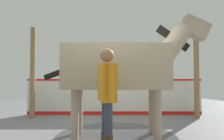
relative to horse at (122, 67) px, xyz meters
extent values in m
cube|color=gray|center=(-0.40, 0.08, -1.49)|extent=(16.00, 16.00, 0.02)
cylinder|color=#4C4C54|center=(-0.12, 0.05, -1.47)|extent=(2.58, 2.58, 0.00)
cube|color=silver|center=(0.83, 2.21, -0.91)|extent=(5.34, 2.37, 1.13)
cube|color=red|center=(0.83, 2.21, -0.31)|extent=(5.35, 2.40, 0.06)
cube|color=red|center=(0.83, 2.21, -1.42)|extent=(5.34, 2.38, 0.12)
cylinder|color=olive|center=(2.94, 0.72, -0.08)|extent=(0.16, 0.16, 2.79)
cylinder|color=olive|center=(-1.70, 2.75, -0.08)|extent=(0.16, 0.16, 2.79)
cube|color=tan|center=(-0.12, 0.05, -0.01)|extent=(2.36, 1.71, 0.91)
cylinder|color=tan|center=(0.74, -0.05, -0.97)|extent=(0.16, 0.16, 1.01)
cylinder|color=tan|center=(0.54, -0.51, -0.97)|extent=(0.16, 0.16, 1.01)
cylinder|color=tan|center=(-0.77, 0.61, -0.97)|extent=(0.16, 0.16, 1.01)
cylinder|color=tan|center=(-0.97, 0.15, -0.97)|extent=(0.16, 0.16, 1.01)
cylinder|color=tan|center=(1.01, -0.44, 0.48)|extent=(0.93, 0.71, 0.95)
cube|color=black|center=(1.01, -0.44, 0.62)|extent=(0.70, 0.35, 0.58)
cube|color=tan|center=(1.44, -0.63, 0.84)|extent=(0.71, 0.52, 0.56)
cylinder|color=black|center=(-1.21, 0.53, -0.11)|extent=(0.69, 0.39, 0.35)
cylinder|color=#383D51|center=(-0.67, -0.87, -0.87)|extent=(0.13, 0.13, 0.52)
cylinder|color=#383D51|center=(-0.63, -0.65, -0.87)|extent=(0.13, 0.13, 0.52)
cube|color=orange|center=(-0.65, -0.76, -0.31)|extent=(0.30, 0.53, 0.61)
cylinder|color=orange|center=(-0.70, -1.06, -0.30)|extent=(0.09, 0.09, 0.58)
cylinder|color=orange|center=(-0.60, -0.46, -0.30)|extent=(0.09, 0.09, 0.58)
sphere|color=#936B4C|center=(-0.65, -0.76, 0.14)|extent=(0.23, 0.23, 0.23)
camera|label=1|loc=(-1.86, -3.73, -0.22)|focal=31.22mm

